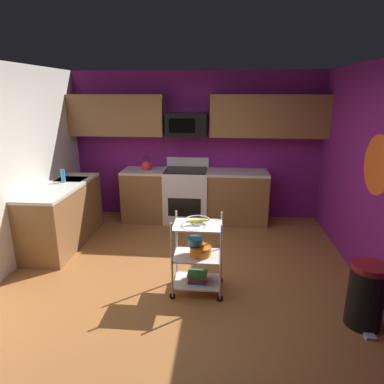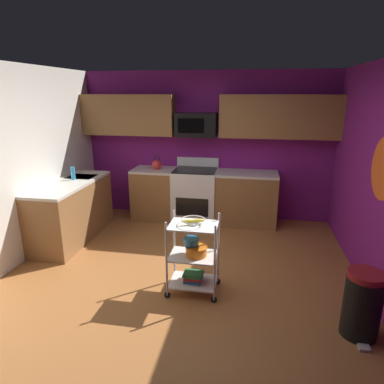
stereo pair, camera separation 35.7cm
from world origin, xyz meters
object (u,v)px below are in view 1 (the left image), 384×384
fruit_bowl (198,221)px  book_stack (197,277)px  dish_soap_bottle (63,176)px  trash_can (366,295)px  rolling_cart (197,256)px  microwave (187,125)px  mixing_bowl_large (200,250)px  mixing_bowl_small (195,241)px  oven_range (186,195)px  kettle (147,166)px

fruit_bowl → book_stack: 0.69m
dish_soap_bottle → trash_can: (3.82, -1.76, -0.69)m
rolling_cart → trash_can: (1.68, -0.45, -0.12)m
rolling_cart → dish_soap_bottle: 2.57m
microwave → rolling_cart: size_ratio=0.77×
fruit_bowl → mixing_bowl_large: bearing=0.0°
rolling_cart → dish_soap_bottle: dish_soap_bottle is taller
fruit_bowl → mixing_bowl_small: (-0.03, 0.03, -0.26)m
mixing_bowl_small → book_stack: bearing=-47.3°
oven_range → trash_can: (2.05, -2.72, -0.15)m
oven_range → rolling_cart: 2.30m
rolling_cart → mixing_bowl_large: size_ratio=3.63×
trash_can → dish_soap_bottle: bearing=155.3°
mixing_bowl_small → dish_soap_bottle: bearing=148.8°
oven_range → trash_can: oven_range is taller
mixing_bowl_large → book_stack: size_ratio=1.10×
mixing_bowl_large → book_stack: mixing_bowl_large is taller
trash_can → oven_range: bearing=127.0°
oven_range → dish_soap_bottle: size_ratio=5.50×
dish_soap_bottle → mixing_bowl_large: bearing=-31.1°
rolling_cart → mixing_bowl_large: rolling_cart is taller
rolling_cart → oven_range: bearing=99.1°
fruit_bowl → trash_can: size_ratio=0.41×
book_stack → oven_range: bearing=99.1°
book_stack → trash_can: bearing=-14.9°
rolling_cart → fruit_bowl: 0.42m
mixing_bowl_small → oven_range: bearing=98.5°
fruit_bowl → mixing_bowl_small: size_ratio=1.49×
rolling_cart → kettle: size_ratio=3.47×
mixing_bowl_small → trash_can: trash_can is taller
oven_range → rolling_cart: size_ratio=1.20×
fruit_bowl → kettle: (-1.05, 2.27, 0.12)m
mixing_bowl_small → trash_can: (1.71, -0.48, -0.29)m
mixing_bowl_large → dish_soap_bottle: dish_soap_bottle is taller
microwave → mixing_bowl_large: bearing=-80.4°
microwave → mixing_bowl_large: (0.40, -2.38, -1.18)m
oven_range → mixing_bowl_small: 2.27m
book_stack → dish_soap_bottle: bearing=148.5°
book_stack → kettle: bearing=114.9°
mixing_bowl_large → book_stack: bearing=-180.0°
mixing_bowl_small → kettle: size_ratio=0.69×
microwave → kettle: size_ratio=2.65×
microwave → dish_soap_bottle: bearing=-148.8°
oven_range → microwave: bearing=90.3°
rolling_cart → fruit_bowl: size_ratio=3.36×
mixing_bowl_large → kettle: size_ratio=0.95×
book_stack → trash_can: trash_can is taller
oven_range → rolling_cart: bearing=-80.9°
fruit_bowl → trash_can: fruit_bowl is taller
oven_range → mixing_bowl_large: oven_range is taller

